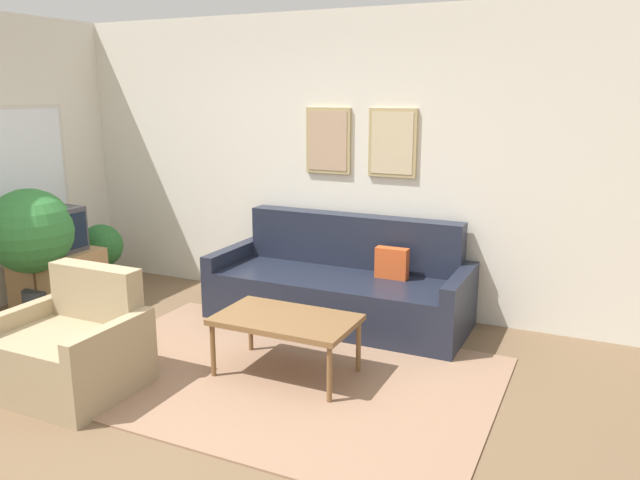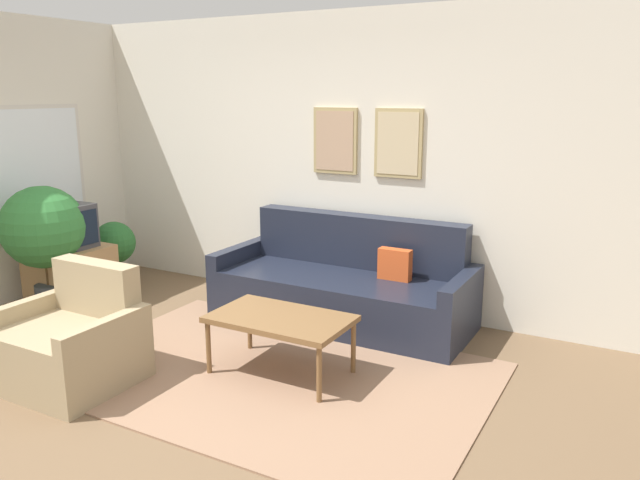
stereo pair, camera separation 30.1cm
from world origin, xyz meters
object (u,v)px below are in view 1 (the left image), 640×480
at_px(couch, 341,287).
at_px(potted_plant_tall, 31,234).
at_px(tv, 53,228).
at_px(coffee_table, 286,322).
at_px(armchair, 72,351).

bearing_deg(couch, potted_plant_tall, -156.56).
distance_m(couch, tv, 2.70).
bearing_deg(coffee_table, potted_plant_tall, 177.54).
relative_size(armchair, potted_plant_tall, 0.76).
xyz_separation_m(couch, potted_plant_tall, (-2.52, -1.09, 0.46)).
bearing_deg(armchair, couch, 60.20).
xyz_separation_m(couch, tv, (-2.52, -0.84, 0.47)).
bearing_deg(tv, armchair, -39.86).
relative_size(couch, armchair, 2.54).
relative_size(couch, tv, 3.85).
bearing_deg(tv, couch, 18.45).
bearing_deg(tv, potted_plant_tall, -89.28).
height_order(armchair, potted_plant_tall, potted_plant_tall).
bearing_deg(couch, coffee_table, -85.44).
height_order(coffee_table, potted_plant_tall, potted_plant_tall).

